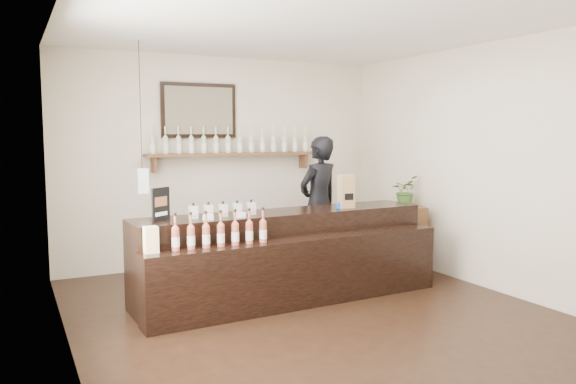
{
  "coord_description": "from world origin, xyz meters",
  "views": [
    {
      "loc": [
        -2.64,
        -4.75,
        1.78
      ],
      "look_at": [
        0.08,
        0.7,
        1.14
      ],
      "focal_mm": 35.0,
      "sensor_mm": 36.0,
      "label": 1
    }
  ],
  "objects": [
    {
      "name": "ground",
      "position": [
        0.0,
        0.0,
        0.0
      ],
      "size": [
        5.0,
        5.0,
        0.0
      ],
      "primitive_type": "plane",
      "color": "black",
      "rests_on": "ground"
    },
    {
      "name": "room_shell",
      "position": [
        0.0,
        0.0,
        1.7
      ],
      "size": [
        5.0,
        5.0,
        5.0
      ],
      "color": "beige",
      "rests_on": "ground"
    },
    {
      "name": "back_wall_decor",
      "position": [
        -0.14,
        2.37,
        1.75
      ],
      "size": [
        2.66,
        0.96,
        1.69
      ],
      "color": "#58311E",
      "rests_on": "ground"
    },
    {
      "name": "counter",
      "position": [
        0.02,
        0.58,
        0.44
      ],
      "size": [
        3.35,
        1.02,
        1.09
      ],
      "color": "black",
      "rests_on": "ground"
    },
    {
      "name": "promo_sign",
      "position": [
        -1.33,
        0.64,
        1.09
      ],
      "size": [
        0.21,
        0.15,
        0.33
      ],
      "color": "black",
      "rests_on": "counter"
    },
    {
      "name": "paper_bag",
      "position": [
        0.8,
        0.65,
        1.12
      ],
      "size": [
        0.19,
        0.15,
        0.38
      ],
      "color": "#A27A4E",
      "rests_on": "counter"
    },
    {
      "name": "tape_dispenser",
      "position": [
        0.74,
        0.64,
        0.98
      ],
      "size": [
        0.15,
        0.09,
        0.12
      ],
      "color": "#1752A7",
      "rests_on": "counter"
    },
    {
      "name": "side_cabinet",
      "position": [
        2.0,
        1.11,
        0.42
      ],
      "size": [
        0.56,
        0.67,
        0.84
      ],
      "color": "#58311E",
      "rests_on": "ground"
    },
    {
      "name": "potted_plant",
      "position": [
        2.0,
        1.11,
        1.03
      ],
      "size": [
        0.47,
        0.46,
        0.39
      ],
      "primitive_type": "imported",
      "rotation": [
        0.0,
        0.0,
        0.69
      ],
      "color": "#396327",
      "rests_on": "side_cabinet"
    },
    {
      "name": "shopkeeper",
      "position": [
        0.96,
        1.55,
        0.99
      ],
      "size": [
        0.82,
        0.66,
        1.97
      ],
      "primitive_type": "imported",
      "rotation": [
        0.0,
        0.0,
        3.44
      ],
      "color": "black",
      "rests_on": "ground"
    }
  ]
}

